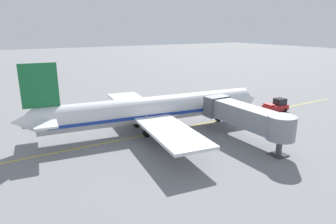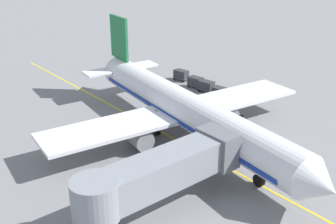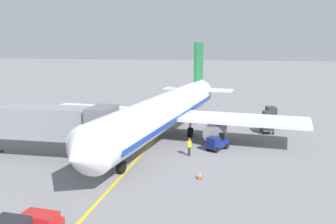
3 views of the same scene
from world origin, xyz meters
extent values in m
plane|color=slate|center=(0.00, 0.00, 0.00)|extent=(400.00, 400.00, 0.00)
cube|color=gold|center=(0.00, 0.00, 0.00)|extent=(0.24, 80.00, 0.01)
cylinder|color=silver|center=(-1.17, -1.61, 3.29)|extent=(7.64, 32.21, 3.70)
cube|color=#193899|center=(-1.17, -1.61, 2.82)|extent=(7.36, 29.68, 0.44)
cone|color=silver|center=(0.96, 15.46, 3.29)|extent=(3.90, 2.83, 3.63)
cone|color=silver|center=(-3.33, -18.87, 3.58)|extent=(3.47, 3.17, 3.14)
cube|color=black|center=(0.74, 13.67, 3.93)|extent=(2.89, 1.44, 0.60)
cube|color=silver|center=(-1.29, -2.60, 2.64)|extent=(30.41, 8.88, 0.36)
cylinder|color=gray|center=(-6.65, -1.12, 1.39)|extent=(2.38, 3.42, 2.00)
cylinder|color=gray|center=(4.26, -2.49, 1.39)|extent=(2.38, 3.42, 2.00)
cube|color=#196B38|center=(-3.03, -16.49, 7.88)|extent=(0.86, 4.41, 5.50)
cube|color=silver|center=(-3.00, -16.29, 3.84)|extent=(10.25, 3.82, 0.24)
cylinder|color=black|center=(0.22, 9.51, 0.55)|extent=(0.58, 1.15, 1.10)
cylinder|color=gray|center=(0.22, 9.51, 2.10)|extent=(0.24, 0.24, 2.00)
cylinder|color=black|center=(-3.70, -3.31, 0.55)|extent=(0.58, 1.15, 1.10)
cylinder|color=gray|center=(-3.70, -3.31, 2.10)|extent=(0.24, 0.24, 2.00)
cylinder|color=black|center=(0.86, -3.88, 0.55)|extent=(0.58, 1.15, 1.10)
cylinder|color=gray|center=(0.86, -3.88, 2.10)|extent=(0.24, 0.24, 2.00)
cube|color=gray|center=(8.19, 6.87, 3.49)|extent=(12.47, 2.80, 2.60)
cube|color=slate|center=(2.75, 6.87, 3.49)|extent=(2.00, 3.50, 2.99)
cylinder|color=gray|center=(14.42, 6.87, 3.49)|extent=(3.36, 3.36, 2.86)
cube|color=navy|center=(-7.03, 1.19, 0.63)|extent=(2.31, 2.76, 0.70)
cube|color=navy|center=(-6.68, 1.78, 1.20)|extent=(1.41, 1.42, 0.44)
cube|color=black|center=(-7.38, 0.60, 1.30)|extent=(0.80, 0.57, 0.64)
cylinder|color=black|center=(-6.97, 1.29, 1.28)|extent=(0.20, 0.27, 0.54)
cylinder|color=black|center=(-7.05, 2.22, 0.28)|extent=(0.46, 0.58, 0.56)
cylinder|color=black|center=(-6.12, 1.66, 0.28)|extent=(0.46, 0.58, 0.56)
cylinder|color=black|center=(-7.94, 0.71, 0.28)|extent=(0.46, 0.58, 0.56)
cylinder|color=black|center=(-7.01, 0.16, 0.28)|extent=(0.46, 0.58, 0.56)
cube|color=#4C4C51|center=(-12.37, -7.08, 0.42)|extent=(1.64, 2.38, 0.12)
cube|color=#2D2D33|center=(-12.37, -7.08, 1.03)|extent=(1.56, 2.26, 1.10)
cylinder|color=#4C4C51|center=(-12.61, -5.65, 0.41)|extent=(0.18, 0.70, 0.07)
cylinder|color=black|center=(-13.05, -6.36, 0.18)|extent=(0.18, 0.37, 0.36)
cylinder|color=black|center=(-11.96, -6.18, 0.18)|extent=(0.18, 0.37, 0.36)
cylinder|color=black|center=(-12.79, -7.99, 0.18)|extent=(0.18, 0.37, 0.36)
cylinder|color=black|center=(-11.70, -7.81, 0.18)|extent=(0.18, 0.37, 0.36)
cube|color=#4C4C51|center=(-12.85, -10.22, 0.42)|extent=(1.64, 2.38, 0.12)
cube|color=#2D2D33|center=(-12.85, -10.22, 1.03)|extent=(1.56, 2.26, 1.10)
cylinder|color=#4C4C51|center=(-13.08, -8.78, 0.41)|extent=(0.18, 0.70, 0.07)
cylinder|color=black|center=(-13.52, -9.49, 0.18)|extent=(0.18, 0.37, 0.36)
cylinder|color=black|center=(-12.43, -9.31, 0.18)|extent=(0.18, 0.37, 0.36)
cylinder|color=black|center=(-13.26, -11.12, 0.18)|extent=(0.18, 0.37, 0.36)
cylinder|color=black|center=(-12.17, -10.94, 0.18)|extent=(0.18, 0.37, 0.36)
cube|color=#4C4C51|center=(-12.92, -12.44, 0.42)|extent=(1.64, 2.38, 0.12)
cube|color=#2D2D33|center=(-12.92, -12.44, 1.03)|extent=(1.56, 2.26, 1.10)
cylinder|color=#4C4C51|center=(-13.15, -11.01, 0.41)|extent=(0.18, 0.70, 0.07)
cylinder|color=black|center=(-13.60, -11.71, 0.18)|extent=(0.18, 0.37, 0.36)
cylinder|color=black|center=(-12.51, -11.54, 0.18)|extent=(0.18, 0.37, 0.36)
cylinder|color=black|center=(-13.33, -13.34, 0.18)|extent=(0.18, 0.37, 0.36)
cylinder|color=black|center=(-12.24, -13.16, 0.18)|extent=(0.18, 0.37, 0.36)
cube|color=#4C4C51|center=(-13.52, -16.25, 0.42)|extent=(1.64, 2.38, 0.12)
cube|color=#2D2D33|center=(-13.52, -16.25, 1.03)|extent=(1.56, 2.26, 1.10)
cylinder|color=#4C4C51|center=(-13.75, -14.82, 0.41)|extent=(0.18, 0.70, 0.07)
cylinder|color=black|center=(-14.20, -15.53, 0.18)|extent=(0.18, 0.37, 0.36)
cylinder|color=black|center=(-13.11, -15.35, 0.18)|extent=(0.18, 0.37, 0.36)
cylinder|color=black|center=(-13.93, -17.16, 0.18)|extent=(0.18, 0.37, 0.36)
cylinder|color=black|center=(-12.84, -16.98, 0.18)|extent=(0.18, 0.37, 0.36)
cylinder|color=#232328|center=(-4.61, 3.59, 0.42)|extent=(0.15, 0.15, 0.85)
cylinder|color=#232328|center=(-4.54, 3.78, 0.42)|extent=(0.15, 0.15, 0.85)
cube|color=yellow|center=(-4.57, 3.68, 1.15)|extent=(0.36, 0.44, 0.60)
cylinder|color=yellow|center=(-4.66, 3.45, 1.10)|extent=(0.16, 0.24, 0.57)
cylinder|color=yellow|center=(-4.48, 3.92, 1.10)|extent=(0.16, 0.24, 0.57)
sphere|color=#997051|center=(-4.57, 3.68, 1.58)|extent=(0.22, 0.22, 0.22)
cube|color=red|center=(-4.57, 3.68, 1.60)|extent=(0.17, 0.28, 0.10)
cube|color=black|center=(-6.20, 9.46, 0.02)|extent=(0.36, 0.36, 0.04)
cone|color=orange|center=(-6.20, 9.46, 0.32)|extent=(0.30, 0.30, 0.55)
cylinder|color=white|center=(-6.20, 9.46, 0.34)|extent=(0.21, 0.21, 0.06)
camera|label=1|loc=(35.94, -21.24, 14.73)|focal=31.83mm
camera|label=2|loc=(25.37, 27.75, 19.53)|focal=43.97mm
camera|label=3|loc=(-9.10, 36.57, 10.43)|focal=38.95mm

